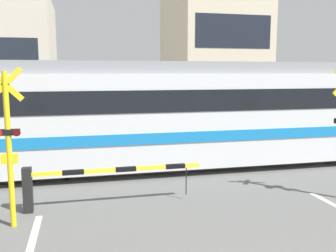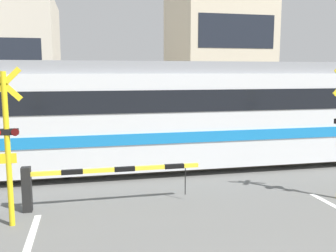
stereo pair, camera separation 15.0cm
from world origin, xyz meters
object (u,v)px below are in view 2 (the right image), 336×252
Objects in this scene: commuter_train at (251,110)px; crossing_barrier_far at (203,130)px; crossing_barrier_near at (78,178)px; crossing_signal_left at (7,140)px; pedestrian at (117,118)px.

crossing_barrier_far is (-0.77, 2.90, -1.14)m from commuter_train.
crossing_signal_left is (-1.32, -0.74, 1.08)m from crossing_barrier_near.
pedestrian is (-4.13, 5.10, -0.79)m from commuter_train.
commuter_train is 4.85× the size of crossing_barrier_far.
commuter_train is 8.14m from crossing_signal_left.
crossing_signal_left reaches higher than pedestrian.
crossing_barrier_far is 4.03m from pedestrian.
pedestrian is at bearing 128.99° from commuter_train.
pedestrian reaches higher than crossing_barrier_far.
pedestrian reaches higher than crossing_barrier_near.
crossing_barrier_far is at bearing 104.93° from commuter_train.
crossing_signal_left is (-7.08, -4.03, -0.06)m from commuter_train.
commuter_train is at bearing -51.01° from pedestrian.
crossing_barrier_near and crossing_barrier_far have the same top height.
crossing_signal_left is at bearing -132.25° from crossing_barrier_far.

